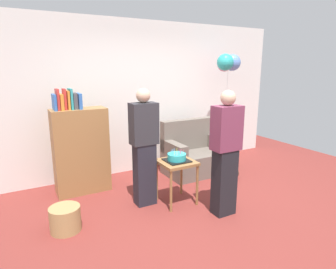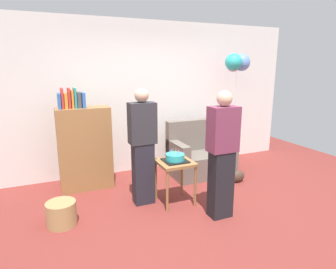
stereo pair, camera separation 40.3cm
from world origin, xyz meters
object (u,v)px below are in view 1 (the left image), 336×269
object	(u,v)px
handbag	(232,174)
balloon_bunch	(228,63)
couch	(194,154)
birthday_cake	(177,157)
person_blowing_candles	(144,147)
person_holding_cake	(225,153)
bookshelf	(81,149)
wicker_basket	(65,219)
side_table	(177,167)

from	to	relation	value
handbag	balloon_bunch	distance (m)	2.03
handbag	couch	bearing A→B (deg)	121.02
birthday_cake	person_blowing_candles	world-z (taller)	person_blowing_candles
person_holding_cake	couch	bearing A→B (deg)	-121.79
bookshelf	wicker_basket	bearing A→B (deg)	-113.37
balloon_bunch	couch	bearing A→B (deg)	-174.27
person_blowing_candles	handbag	size ratio (longest dim) A/B	5.82
bookshelf	person_holding_cake	size ratio (longest dim) A/B	0.98
birthday_cake	handbag	world-z (taller)	birthday_cake
bookshelf	couch	bearing A→B (deg)	-4.47
person_blowing_candles	balloon_bunch	xyz separation A→B (m)	(2.06, 0.78, 1.13)
bookshelf	birthday_cake	bearing A→B (deg)	-43.89
couch	side_table	distance (m)	1.28
wicker_basket	balloon_bunch	world-z (taller)	balloon_bunch
person_holding_cake	handbag	bearing A→B (deg)	-149.05
side_table	handbag	distance (m)	1.37
couch	person_holding_cake	world-z (taller)	person_holding_cake
wicker_basket	handbag	bearing A→B (deg)	5.30
side_table	person_holding_cake	bearing A→B (deg)	-56.57
bookshelf	person_blowing_candles	size ratio (longest dim) A/B	0.98
couch	balloon_bunch	xyz separation A→B (m)	(0.75, 0.08, 1.63)
birthday_cake	balloon_bunch	bearing A→B (deg)	30.15
couch	side_table	world-z (taller)	couch
person_blowing_candles	wicker_basket	world-z (taller)	person_blowing_candles
bookshelf	person_blowing_candles	bearing A→B (deg)	-51.75
birthday_cake	balloon_bunch	world-z (taller)	balloon_bunch
bookshelf	birthday_cake	distance (m)	1.50
handbag	bookshelf	bearing A→B (deg)	161.75
bookshelf	handbag	distance (m)	2.55
person_blowing_candles	handbag	world-z (taller)	person_blowing_candles
birthday_cake	balloon_bunch	xyz separation A→B (m)	(1.66, 0.96, 1.29)
side_table	handbag	world-z (taller)	side_table
couch	balloon_bunch	bearing A→B (deg)	5.73
person_blowing_candles	handbag	distance (m)	1.84
wicker_basket	handbag	distance (m)	2.82
side_table	person_holding_cake	world-z (taller)	person_holding_cake
couch	birthday_cake	size ratio (longest dim) A/B	3.44
birthday_cake	person_holding_cake	size ratio (longest dim) A/B	0.20
birthday_cake	balloon_bunch	size ratio (longest dim) A/B	0.15
person_blowing_candles	couch	bearing A→B (deg)	5.33
side_table	birthday_cake	size ratio (longest dim) A/B	1.95
bookshelf	wicker_basket	world-z (taller)	bookshelf
couch	handbag	size ratio (longest dim) A/B	3.93
person_blowing_candles	handbag	xyz separation A→B (m)	(1.68, 0.08, -0.73)
person_holding_cake	birthday_cake	bearing A→B (deg)	-68.68
person_holding_cake	balloon_bunch	world-z (taller)	balloon_bunch
birthday_cake	handbag	distance (m)	1.42
couch	wicker_basket	xyz separation A→B (m)	(-2.43, -0.88, -0.19)
wicker_basket	handbag	world-z (taller)	wicker_basket
balloon_bunch	bookshelf	bearing A→B (deg)	178.34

